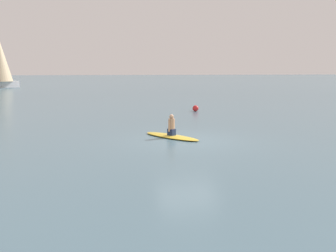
% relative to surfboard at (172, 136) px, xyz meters
% --- Properties ---
extents(ground_plane, '(400.00, 400.00, 0.00)m').
position_rel_surfboard_xyz_m(ground_plane, '(-0.54, 0.80, -0.05)').
color(ground_plane, slate).
extents(surfboard, '(2.39, 2.75, 0.09)m').
position_rel_surfboard_xyz_m(surfboard, '(0.00, 0.00, 0.00)').
color(surfboard, gold).
rests_on(surfboard, ground).
extents(person_paddler, '(0.37, 0.38, 0.90)m').
position_rel_surfboard_xyz_m(person_paddler, '(0.00, -0.00, 0.45)').
color(person_paddler, navy).
rests_on(person_paddler, surfboard).
extents(buoy_marker, '(0.42, 0.42, 0.42)m').
position_rel_surfboard_xyz_m(buoy_marker, '(-3.36, -9.11, 0.16)').
color(buoy_marker, red).
rests_on(buoy_marker, ground).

